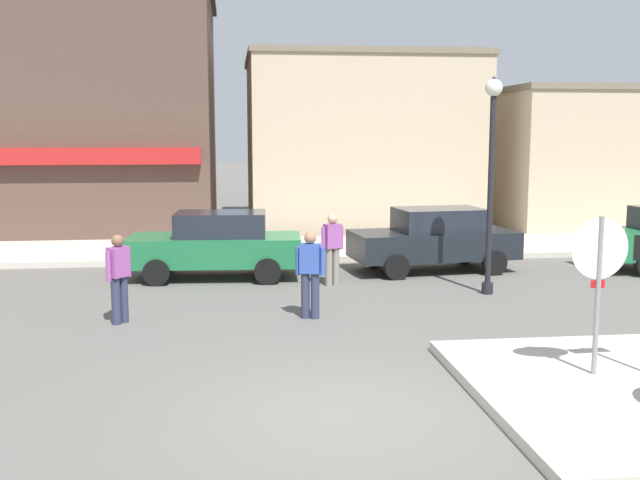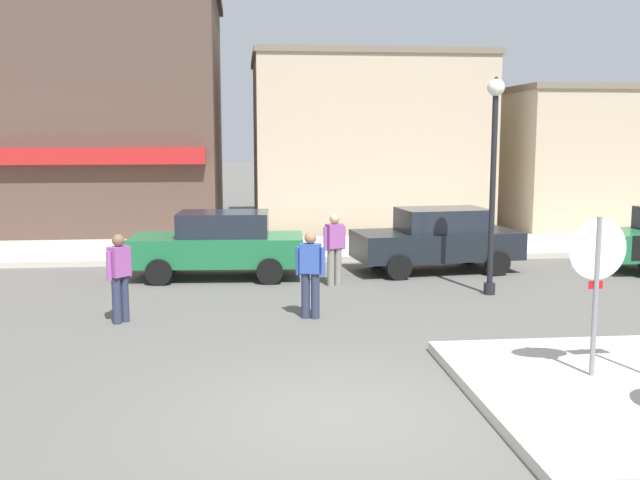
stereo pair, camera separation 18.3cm
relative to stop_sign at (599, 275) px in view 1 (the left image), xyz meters
name	(u,v)px [view 1 (the left image)]	position (x,y,z in m)	size (l,w,h in m)	color
ground_plane	(344,415)	(-3.52, -0.70, -1.52)	(160.00, 160.00, 0.00)	#5B5954
kerb_far	(279,249)	(-3.52, 12.01, -1.44)	(80.00, 4.00, 0.15)	beige
stop_sign	(599,275)	(0.00, 0.00, 0.00)	(0.82, 0.09, 2.30)	gray
lamp_post	(492,154)	(0.53, 5.77, 1.44)	(0.36, 0.36, 4.54)	black
parked_car_nearest	(216,244)	(-5.22, 8.22, -0.71)	(4.09, 2.06, 1.56)	#1E6B3D
parked_car_second	(435,239)	(0.11, 8.50, -0.71)	(4.17, 2.22, 1.56)	black
pedestrian_crossing_near	(119,276)	(-6.86, 4.13, -0.65)	(0.42, 0.48, 1.61)	#2D334C
pedestrian_crossing_far	(310,272)	(-3.44, 4.09, -0.65)	(0.55, 0.32, 1.61)	#2D334C
pedestrian_kerb_side	(332,247)	(-2.63, 7.03, -0.65)	(0.54, 0.34, 1.61)	gray
building_corner_shop	(66,109)	(-10.67, 18.67, 2.73)	(10.66, 9.82, 8.48)	brown
building_storefront_left_near	(358,142)	(-0.19, 18.14, 1.55)	(8.10, 7.08, 6.12)	tan
building_storefront_left_mid	(579,157)	(8.02, 17.36, 0.97)	(6.90, 7.35, 4.97)	tan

